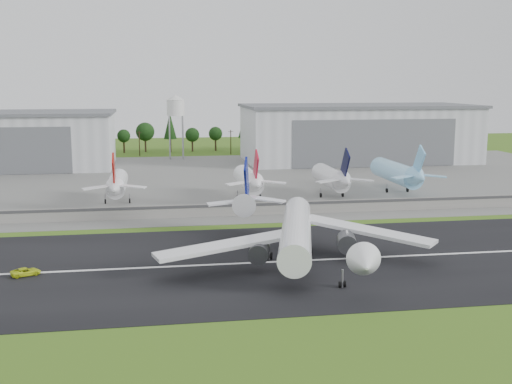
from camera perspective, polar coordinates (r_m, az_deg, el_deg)
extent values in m
plane|color=#335815|center=(117.12, -0.87, -7.76)|extent=(600.00, 600.00, 0.00)
cube|color=black|center=(126.59, -1.54, -6.39)|extent=(320.00, 60.00, 0.10)
cube|color=white|center=(126.57, -1.54, -6.37)|extent=(220.00, 1.00, 0.02)
cube|color=slate|center=(233.72, -5.19, 1.08)|extent=(320.00, 150.00, 0.10)
cube|color=gray|center=(169.63, -3.60, -1.64)|extent=(240.00, 0.50, 3.50)
cube|color=#38383A|center=(169.09, -3.59, -1.24)|extent=(240.00, 0.12, 0.70)
cube|color=silver|center=(291.13, 9.05, 5.09)|extent=(100.00, 45.00, 24.00)
cube|color=#595B60|center=(290.39, 9.12, 7.56)|extent=(102.00, 47.00, 1.20)
cube|color=#595B60|center=(269.98, 10.55, 4.27)|extent=(70.00, 0.30, 19.68)
cylinder|color=#99999E|center=(293.68, -7.66, 4.77)|extent=(0.50, 0.50, 20.00)
cylinder|color=#99999E|center=(299.88, -6.55, 4.90)|extent=(0.50, 0.50, 20.00)
cylinder|color=silver|center=(295.92, -7.16, 7.44)|extent=(8.00, 8.00, 7.00)
cone|color=silver|center=(295.77, -7.18, 8.35)|extent=(8.40, 8.40, 2.40)
cylinder|color=white|center=(127.01, 3.60, -3.48)|extent=(16.04, 44.12, 5.80)
cone|color=white|center=(105.99, 9.68, -6.31)|extent=(7.05, 7.20, 5.80)
cone|color=white|center=(150.41, -0.91, -0.91)|extent=(7.48, 10.05, 5.51)
cube|color=navy|center=(149.05, -0.84, 1.06)|extent=(2.74, 9.39, 11.13)
cube|color=white|center=(132.78, 9.79, -3.38)|extent=(24.56, 22.71, 2.65)
cylinder|color=#333338|center=(129.08, 8.07, -4.44)|extent=(4.99, 6.24, 3.80)
cube|color=white|center=(151.80, 0.91, -0.65)|extent=(9.34, 7.45, 0.98)
cube|color=white|center=(119.60, -2.44, -4.71)|extent=(28.47, 12.25, 2.65)
cylinder|color=#333338|center=(120.64, 0.27, -5.36)|extent=(4.99, 6.24, 3.80)
cube|color=white|center=(148.10, -2.63, -0.93)|extent=(9.22, 3.87, 0.98)
cube|color=#99999E|center=(124.69, 4.40, -5.88)|extent=(16.81, 31.51, 3.20)
cylinder|color=black|center=(129.10, 1.18, -5.70)|extent=(0.74, 1.55, 1.50)
imported|color=#C7D919|center=(126.04, -19.79, -6.68)|extent=(5.86, 4.44, 1.48)
cylinder|color=white|center=(193.02, -12.23, 0.76)|extent=(5.51, 24.00, 5.51)
cone|color=white|center=(177.58, -12.48, 0.31)|extent=(5.24, 7.00, 5.24)
cube|color=#9D110C|center=(177.37, -12.53, 1.86)|extent=(0.45, 8.59, 10.02)
cylinder|color=#99999E|center=(191.98, -13.25, -0.61)|extent=(0.32, 0.32, 3.00)
cylinder|color=#99999E|center=(191.60, -11.17, -0.56)|extent=(0.32, 0.32, 3.00)
cylinder|color=black|center=(192.10, -13.25, -0.82)|extent=(0.40, 1.40, 1.40)
cylinder|color=white|center=(194.84, -0.72, 1.13)|extent=(5.93, 24.00, 5.93)
cone|color=white|center=(179.56, 0.01, 0.71)|extent=(5.63, 7.00, 5.63)
cube|color=#B60E28|center=(179.35, -0.01, 2.25)|extent=(0.45, 8.59, 10.02)
cylinder|color=#99999E|center=(193.13, -1.66, -0.29)|extent=(0.32, 0.32, 3.00)
cylinder|color=#99999E|center=(194.16, 0.39, -0.23)|extent=(0.32, 0.32, 3.00)
cylinder|color=black|center=(193.25, -1.66, -0.50)|extent=(0.40, 1.40, 1.40)
cylinder|color=silver|center=(200.29, 6.62, 1.31)|extent=(5.95, 24.00, 5.95)
cone|color=silver|center=(185.45, 7.93, 0.91)|extent=(5.65, 7.00, 5.65)
cube|color=black|center=(185.25, 7.92, 2.40)|extent=(0.45, 8.59, 10.02)
cylinder|color=#99999E|center=(198.17, 5.78, -0.08)|extent=(0.32, 0.32, 3.00)
cylinder|color=#99999E|center=(200.08, 7.71, -0.02)|extent=(0.32, 0.32, 3.00)
cylinder|color=black|center=(198.29, 5.77, -0.28)|extent=(0.40, 1.40, 1.40)
cylinder|color=#91D3FB|center=(212.37, 12.29, 1.71)|extent=(6.54, 30.00, 6.54)
cone|color=#91D3FB|center=(195.33, 14.29, 1.24)|extent=(6.22, 7.00, 6.22)
cube|color=#74BCEE|center=(195.15, 14.29, 2.65)|extent=(0.45, 8.59, 10.02)
cylinder|color=#99999E|center=(209.98, 11.56, 0.33)|extent=(0.32, 0.32, 3.00)
cylinder|color=#99999E|center=(212.56, 13.32, 0.38)|extent=(0.32, 0.32, 3.00)
cylinder|color=black|center=(210.09, 11.55, 0.14)|extent=(0.40, 1.40, 1.40)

